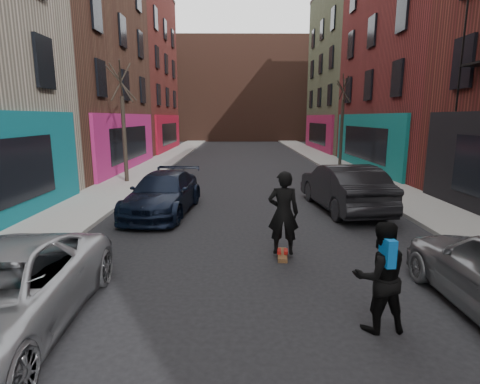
{
  "coord_description": "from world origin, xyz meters",
  "views": [
    {
      "loc": [
        -0.61,
        -0.68,
        3.3
      ],
      "look_at": [
        -0.55,
        7.82,
        1.6
      ],
      "focal_mm": 28.0,
      "sensor_mm": 36.0,
      "label": 1
    }
  ],
  "objects_px": {
    "parked_left_end": "(163,193)",
    "skateboarder": "(283,213)",
    "tree_left_far": "(123,115)",
    "parked_right_end": "(343,187)",
    "skateboard": "(282,255)",
    "tree_right_far": "(342,114)",
    "pedestrian": "(380,276)"
  },
  "relations": [
    {
      "from": "tree_left_far",
      "to": "parked_right_end",
      "type": "xyz_separation_m",
      "value": [
        9.4,
        -5.49,
        -2.55
      ]
    },
    {
      "from": "tree_right_far",
      "to": "parked_left_end",
      "type": "xyz_separation_m",
      "value": [
        -9.4,
        -11.92,
        -2.83
      ]
    },
    {
      "from": "parked_left_end",
      "to": "skateboarder",
      "type": "height_order",
      "value": "skateboarder"
    },
    {
      "from": "tree_right_far",
      "to": "pedestrian",
      "type": "bearing_deg",
      "value": -103.45
    },
    {
      "from": "skateboard",
      "to": "parked_left_end",
      "type": "bearing_deg",
      "value": 136.29
    },
    {
      "from": "tree_left_far",
      "to": "parked_right_end",
      "type": "relative_size",
      "value": 1.29
    },
    {
      "from": "skateboard",
      "to": "skateboarder",
      "type": "xyz_separation_m",
      "value": [
        0.0,
        0.0,
        1.05
      ]
    },
    {
      "from": "tree_left_far",
      "to": "parked_right_end",
      "type": "bearing_deg",
      "value": -30.29
    },
    {
      "from": "tree_right_far",
      "to": "pedestrian",
      "type": "xyz_separation_m",
      "value": [
        -4.61,
        -19.28,
        -2.64
      ]
    },
    {
      "from": "parked_left_end",
      "to": "skateboard",
      "type": "height_order",
      "value": "parked_left_end"
    },
    {
      "from": "parked_left_end",
      "to": "skateboard",
      "type": "relative_size",
      "value": 6.05
    },
    {
      "from": "parked_right_end",
      "to": "skateboard",
      "type": "relative_size",
      "value": 6.32
    },
    {
      "from": "parked_right_end",
      "to": "skateboard",
      "type": "height_order",
      "value": "parked_right_end"
    },
    {
      "from": "skateboard",
      "to": "tree_left_far",
      "type": "bearing_deg",
      "value": 128.73
    },
    {
      "from": "tree_right_far",
      "to": "parked_left_end",
      "type": "height_order",
      "value": "tree_right_far"
    },
    {
      "from": "tree_right_far",
      "to": "skateboard",
      "type": "xyz_separation_m",
      "value": [
        -5.73,
        -16.17,
        -3.48
      ]
    },
    {
      "from": "tree_right_far",
      "to": "pedestrian",
      "type": "distance_m",
      "value": 20.0
    },
    {
      "from": "skateboard",
      "to": "skateboarder",
      "type": "distance_m",
      "value": 1.05
    },
    {
      "from": "skateboard",
      "to": "pedestrian",
      "type": "bearing_deg",
      "value": -64.68
    },
    {
      "from": "skateboard",
      "to": "parked_right_end",
      "type": "bearing_deg",
      "value": 65.2
    },
    {
      "from": "tree_right_far",
      "to": "skateboarder",
      "type": "bearing_deg",
      "value": -109.52
    },
    {
      "from": "parked_right_end",
      "to": "pedestrian",
      "type": "height_order",
      "value": "pedestrian"
    },
    {
      "from": "tree_right_far",
      "to": "skateboard",
      "type": "relative_size",
      "value": 8.5
    },
    {
      "from": "tree_left_far",
      "to": "skateboard",
      "type": "bearing_deg",
      "value": -56.76
    },
    {
      "from": "tree_right_far",
      "to": "parked_left_end",
      "type": "relative_size",
      "value": 1.4
    },
    {
      "from": "parked_right_end",
      "to": "skateboarder",
      "type": "xyz_separation_m",
      "value": [
        -2.73,
        -4.68,
        0.26
      ]
    },
    {
      "from": "tree_right_far",
      "to": "skateboarder",
      "type": "height_order",
      "value": "tree_right_far"
    },
    {
      "from": "parked_right_end",
      "to": "skateboard",
      "type": "distance_m",
      "value": 5.48
    },
    {
      "from": "skateboarder",
      "to": "parked_right_end",
      "type": "bearing_deg",
      "value": -114.8
    },
    {
      "from": "skateboard",
      "to": "skateboarder",
      "type": "bearing_deg",
      "value": 0.0
    },
    {
      "from": "parked_right_end",
      "to": "parked_left_end",
      "type": "bearing_deg",
      "value": -2.17
    },
    {
      "from": "tree_left_far",
      "to": "pedestrian",
      "type": "relative_size",
      "value": 3.69
    }
  ]
}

